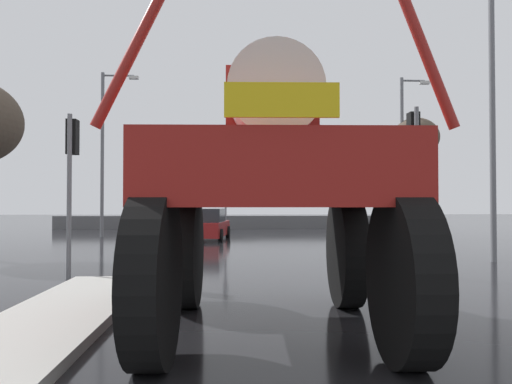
# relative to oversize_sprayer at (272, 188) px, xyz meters

# --- Properties ---
(ground_plane) EXTENTS (120.00, 120.00, 0.00)m
(ground_plane) POSITION_rel_oversize_sprayer_xyz_m (0.06, 11.11, -2.00)
(ground_plane) COLOR black
(median_island) EXTENTS (1.70, 7.31, 0.15)m
(median_island) POSITION_rel_oversize_sprayer_xyz_m (-3.19, 0.76, -1.93)
(median_island) COLOR #B2AFA8
(median_island) RESTS_ON ground
(oversize_sprayer) EXTENTS (3.96, 5.22, 4.79)m
(oversize_sprayer) POSITION_rel_oversize_sprayer_xyz_m (0.00, 0.00, 0.00)
(oversize_sprayer) COLOR black
(oversize_sprayer) RESTS_ON ground
(sedan_ahead) EXTENTS (2.27, 4.28, 1.52)m
(sedan_ahead) POSITION_rel_oversize_sprayer_xyz_m (-1.71, 17.70, -1.29)
(sedan_ahead) COLOR maroon
(sedan_ahead) RESTS_ON ground
(traffic_signal_near_left) EXTENTS (0.24, 0.54, 3.90)m
(traffic_signal_near_left) POSITION_rel_oversize_sprayer_xyz_m (-4.37, 5.11, 0.84)
(traffic_signal_near_left) COLOR slate
(traffic_signal_near_left) RESTS_ON ground
(traffic_signal_near_right) EXTENTS (0.24, 0.54, 4.14)m
(traffic_signal_near_right) POSITION_rel_oversize_sprayer_xyz_m (3.96, 5.11, 1.02)
(traffic_signal_near_right) COLOR slate
(traffic_signal_near_right) RESTS_ON ground
(traffic_signal_far_left) EXTENTS (0.24, 0.55, 3.71)m
(traffic_signal_far_left) POSITION_rel_oversize_sprayer_xyz_m (-3.54, 22.51, 0.71)
(traffic_signal_far_left) COLOR slate
(traffic_signal_far_left) RESTS_ON ground
(traffic_signal_far_right) EXTENTS (0.24, 0.55, 3.89)m
(traffic_signal_far_right) POSITION_rel_oversize_sprayer_xyz_m (-0.85, 22.51, 0.84)
(traffic_signal_far_right) COLOR slate
(traffic_signal_far_right) RESTS_ON ground
(streetlight_near_right) EXTENTS (1.62, 0.24, 9.02)m
(streetlight_near_right) POSITION_rel_oversize_sprayer_xyz_m (7.53, 7.89, 2.93)
(streetlight_near_right) COLOR slate
(streetlight_near_right) RESTS_ON ground
(streetlight_far_left) EXTENTS (1.98, 0.24, 8.74)m
(streetlight_far_left) POSITION_rel_oversize_sprayer_xyz_m (-7.23, 19.94, 2.83)
(streetlight_far_left) COLOR slate
(streetlight_far_left) RESTS_ON ground
(streetlight_far_right) EXTENTS (1.57, 0.24, 8.41)m
(streetlight_far_right) POSITION_rel_oversize_sprayer_xyz_m (8.56, 18.92, 2.62)
(streetlight_far_right) COLOR slate
(streetlight_far_right) RESTS_ON ground
(bare_tree_right) EXTENTS (2.44, 2.44, 6.31)m
(bare_tree_right) POSITION_rel_oversize_sprayer_xyz_m (9.24, 19.02, 3.15)
(bare_tree_right) COLOR #473828
(bare_tree_right) RESTS_ON ground
(roadside_barrier) EXTENTS (25.43, 0.24, 0.90)m
(roadside_barrier) POSITION_rel_oversize_sprayer_xyz_m (0.06, 27.87, -1.55)
(roadside_barrier) COLOR #59595B
(roadside_barrier) RESTS_ON ground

